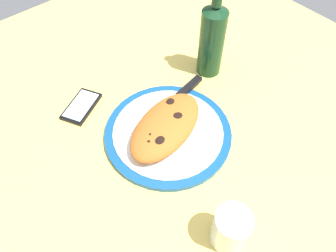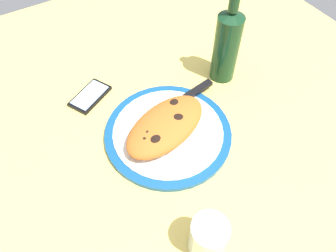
{
  "view_description": "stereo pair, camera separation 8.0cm",
  "coord_description": "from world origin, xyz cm",
  "px_view_note": "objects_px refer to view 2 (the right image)",
  "views": [
    {
      "loc": [
        -31.51,
        -36.61,
        67.28
      ],
      "look_at": [
        0.0,
        0.0,
        3.65
      ],
      "focal_mm": 34.52,
      "sensor_mm": 36.0,
      "label": 1
    },
    {
      "loc": [
        -25.05,
        -41.3,
        67.28
      ],
      "look_at": [
        0.0,
        0.0,
        3.65
      ],
      "focal_mm": 34.52,
      "sensor_mm": 36.0,
      "label": 2
    }
  ],
  "objects_px": {
    "plate": "(168,133)",
    "smartphone": "(90,96)",
    "knife": "(189,96)",
    "fork": "(177,151)",
    "water_glass": "(208,239)",
    "wine_bottle": "(227,45)",
    "calzone": "(165,125)"
  },
  "relations": [
    {
      "from": "fork",
      "to": "calzone",
      "type": "bearing_deg",
      "value": 84.79
    },
    {
      "from": "plate",
      "to": "water_glass",
      "type": "xyz_separation_m",
      "value": [
        -0.08,
        -0.28,
        0.04
      ]
    },
    {
      "from": "calzone",
      "to": "knife",
      "type": "distance_m",
      "value": 0.13
    },
    {
      "from": "fork",
      "to": "plate",
      "type": "bearing_deg",
      "value": 78.54
    },
    {
      "from": "plate",
      "to": "water_glass",
      "type": "height_order",
      "value": "water_glass"
    },
    {
      "from": "calzone",
      "to": "water_glass",
      "type": "bearing_deg",
      "value": -104.48
    },
    {
      "from": "plate",
      "to": "smartphone",
      "type": "distance_m",
      "value": 0.25
    },
    {
      "from": "fork",
      "to": "smartphone",
      "type": "height_order",
      "value": "fork"
    },
    {
      "from": "calzone",
      "to": "wine_bottle",
      "type": "relative_size",
      "value": 0.97
    },
    {
      "from": "knife",
      "to": "water_glass",
      "type": "distance_m",
      "value": 0.4
    },
    {
      "from": "plate",
      "to": "fork",
      "type": "distance_m",
      "value": 0.07
    },
    {
      "from": "water_glass",
      "to": "plate",
      "type": "bearing_deg",
      "value": 74.09
    },
    {
      "from": "knife",
      "to": "plate",
      "type": "bearing_deg",
      "value": -147.61
    },
    {
      "from": "plate",
      "to": "smartphone",
      "type": "height_order",
      "value": "plate"
    },
    {
      "from": "fork",
      "to": "wine_bottle",
      "type": "height_order",
      "value": "wine_bottle"
    },
    {
      "from": "plate",
      "to": "smartphone",
      "type": "xyz_separation_m",
      "value": [
        -0.12,
        0.22,
        -0.0
      ]
    },
    {
      "from": "smartphone",
      "to": "water_glass",
      "type": "bearing_deg",
      "value": -85.4
    },
    {
      "from": "calzone",
      "to": "smartphone",
      "type": "bearing_deg",
      "value": 117.02
    },
    {
      "from": "plate",
      "to": "knife",
      "type": "xyz_separation_m",
      "value": [
        0.11,
        0.07,
        0.01
      ]
    },
    {
      "from": "calzone",
      "to": "fork",
      "type": "height_order",
      "value": "calzone"
    },
    {
      "from": "calzone",
      "to": "fork",
      "type": "xyz_separation_m",
      "value": [
        -0.01,
        -0.07,
        -0.02
      ]
    },
    {
      "from": "water_glass",
      "to": "smartphone",
      "type": "bearing_deg",
      "value": 94.6
    },
    {
      "from": "calzone",
      "to": "smartphone",
      "type": "height_order",
      "value": "calzone"
    },
    {
      "from": "knife",
      "to": "water_glass",
      "type": "xyz_separation_m",
      "value": [
        -0.19,
        -0.35,
        0.02
      ]
    },
    {
      "from": "smartphone",
      "to": "wine_bottle",
      "type": "distance_m",
      "value": 0.4
    },
    {
      "from": "fork",
      "to": "knife",
      "type": "distance_m",
      "value": 0.18
    },
    {
      "from": "calzone",
      "to": "knife",
      "type": "bearing_deg",
      "value": 30.11
    },
    {
      "from": "knife",
      "to": "wine_bottle",
      "type": "xyz_separation_m",
      "value": [
        0.14,
        0.04,
        0.09
      ]
    },
    {
      "from": "plate",
      "to": "calzone",
      "type": "xyz_separation_m",
      "value": [
        -0.01,
        0.0,
        0.04
      ]
    },
    {
      "from": "knife",
      "to": "water_glass",
      "type": "bearing_deg",
      "value": -118.34
    },
    {
      "from": "wine_bottle",
      "to": "fork",
      "type": "bearing_deg",
      "value": -147.21
    },
    {
      "from": "plate",
      "to": "fork",
      "type": "relative_size",
      "value": 2.07
    }
  ]
}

